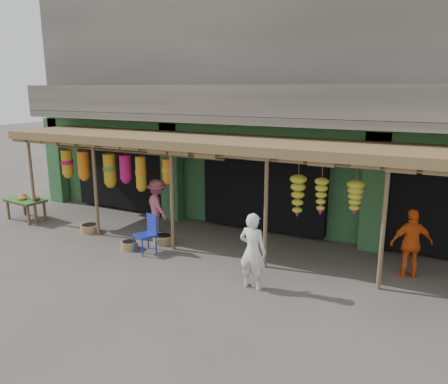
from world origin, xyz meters
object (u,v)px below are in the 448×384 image
at_px(blue_chair, 148,232).
at_px(person_front, 253,251).
at_px(flower_table, 26,200).
at_px(person_shopper, 157,206).
at_px(person_vendor, 411,243).

height_order(blue_chair, person_front, person_front).
distance_m(flower_table, blue_chair, 5.05).
xyz_separation_m(flower_table, person_shopper, (4.36, 0.83, 0.14)).
relative_size(blue_chair, person_front, 0.59).
xyz_separation_m(flower_table, person_vendor, (10.98, 0.83, 0.13)).
relative_size(flower_table, person_front, 0.87).
distance_m(blue_chair, person_vendor, 6.12).
bearing_deg(flower_table, person_front, -1.54).
height_order(blue_chair, person_vendor, person_vendor).
height_order(blue_chair, person_shopper, person_shopper).
bearing_deg(person_vendor, blue_chair, -13.06).
bearing_deg(person_shopper, person_front, -175.80).
relative_size(person_front, person_shopper, 1.04).
bearing_deg(flower_table, person_shopper, 17.74).
xyz_separation_m(flower_table, blue_chair, (5.02, -0.52, -0.11)).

